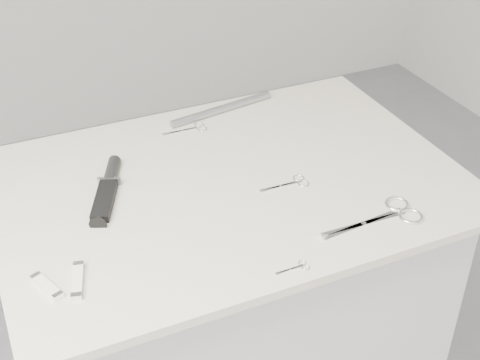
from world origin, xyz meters
name	(u,v)px	position (x,y,z in m)	size (l,w,h in m)	color
plinth	(230,332)	(0.00, 0.00, 0.45)	(0.90, 0.60, 0.90)	#BBBBB9
display_board	(228,184)	(0.00, 0.00, 0.91)	(1.00, 0.70, 0.02)	beige
large_shears	(390,215)	(0.25, -0.25, 0.92)	(0.22, 0.10, 0.01)	silver
embroidery_scissors_a	(292,183)	(0.12, -0.07, 0.92)	(0.11, 0.05, 0.00)	silver
embroidery_scissors_b	(192,129)	(0.01, 0.24, 0.92)	(0.11, 0.05, 0.00)	silver
tiny_scissors	(296,268)	(0.00, -0.31, 0.92)	(0.07, 0.03, 0.00)	silver
sheathed_knife	(108,186)	(-0.25, 0.07, 0.93)	(0.12, 0.21, 0.03)	black
pocket_knife_a	(47,287)	(-0.42, -0.18, 0.92)	(0.04, 0.08, 0.01)	white
pocket_knife_b	(78,280)	(-0.37, -0.19, 0.93)	(0.04, 0.09, 0.01)	white
metal_rail	(222,109)	(0.11, 0.29, 0.93)	(0.02, 0.02, 0.29)	#95989D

